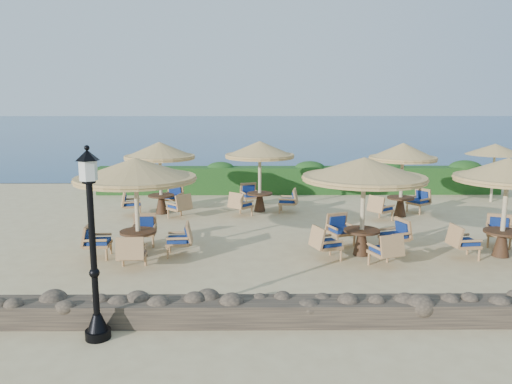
% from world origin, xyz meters
% --- Properties ---
extents(ground, '(120.00, 120.00, 0.00)m').
position_xyz_m(ground, '(0.00, 0.00, 0.00)').
color(ground, '#D0BA84').
rests_on(ground, ground).
extents(sea, '(160.00, 160.00, 0.00)m').
position_xyz_m(sea, '(0.00, 70.00, 0.00)').
color(sea, navy).
rests_on(sea, ground).
extents(hedge, '(18.00, 0.90, 1.20)m').
position_xyz_m(hedge, '(0.00, 7.20, 0.60)').
color(hedge, '#173E14').
rests_on(hedge, ground).
extents(stone_wall, '(15.00, 0.65, 0.44)m').
position_xyz_m(stone_wall, '(0.00, -6.20, 0.22)').
color(stone_wall, brown).
rests_on(stone_wall, ground).
extents(lamp_post, '(0.44, 0.44, 3.31)m').
position_xyz_m(lamp_post, '(-4.80, -6.80, 1.55)').
color(lamp_post, black).
rests_on(lamp_post, ground).
extents(extra_parasol, '(2.30, 2.30, 2.41)m').
position_xyz_m(extra_parasol, '(7.80, 5.20, 2.17)').
color(extra_parasol, beige).
rests_on(extra_parasol, ground).
extents(cafe_set_0, '(3.19, 3.19, 2.65)m').
position_xyz_m(cafe_set_0, '(-5.13, -2.10, 1.91)').
color(cafe_set_0, beige).
rests_on(cafe_set_0, ground).
extents(cafe_set_1, '(3.29, 3.29, 2.65)m').
position_xyz_m(cafe_set_1, '(0.85, -2.02, 1.93)').
color(cafe_set_1, beige).
rests_on(cafe_set_1, ground).
extents(cafe_set_2, '(2.80, 2.79, 2.65)m').
position_xyz_m(cafe_set_2, '(4.55, -2.18, 1.89)').
color(cafe_set_2, beige).
rests_on(cafe_set_2, ground).
extents(cafe_set_3, '(2.73, 2.73, 2.65)m').
position_xyz_m(cafe_set_3, '(-5.44, 3.09, 1.86)').
color(cafe_set_3, beige).
rests_on(cafe_set_3, ground).
extents(cafe_set_4, '(2.74, 2.74, 2.65)m').
position_xyz_m(cafe_set_4, '(-1.80, 3.46, 1.86)').
color(cafe_set_4, beige).
rests_on(cafe_set_4, ground).
extents(cafe_set_5, '(2.67, 2.39, 2.65)m').
position_xyz_m(cafe_set_5, '(3.25, 2.57, 1.92)').
color(cafe_set_5, beige).
rests_on(cafe_set_5, ground).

